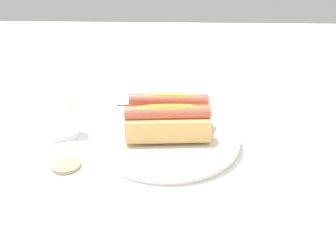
# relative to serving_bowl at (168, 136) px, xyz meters

# --- Properties ---
(ground_plane) EXTENTS (2.40, 2.40, 0.00)m
(ground_plane) POSITION_rel_serving_bowl_xyz_m (-0.00, -0.01, -0.02)
(ground_plane) COLOR white
(serving_bowl) EXTENTS (0.27, 0.27, 0.03)m
(serving_bowl) POSITION_rel_serving_bowl_xyz_m (0.00, 0.00, 0.00)
(serving_bowl) COLOR silver
(serving_bowl) RESTS_ON ground_plane
(hotdog_front) EXTENTS (0.15, 0.05, 0.06)m
(hotdog_front) POSITION_rel_serving_bowl_xyz_m (0.00, -0.03, 0.04)
(hotdog_front) COLOR tan
(hotdog_front) RESTS_ON serving_bowl
(hotdog_back) EXTENTS (0.15, 0.06, 0.06)m
(hotdog_back) POSITION_rel_serving_bowl_xyz_m (-0.00, 0.03, 0.04)
(hotdog_back) COLOR tan
(hotdog_back) RESTS_ON serving_bowl
(water_glass) EXTENTS (0.07, 0.07, 0.09)m
(water_glass) POSITION_rel_serving_bowl_xyz_m (0.21, -0.02, 0.03)
(water_glass) COLOR white
(water_glass) RESTS_ON ground_plane
(paper_towel_roll) EXTENTS (0.11, 0.11, 0.13)m
(paper_towel_roll) POSITION_rel_serving_bowl_xyz_m (0.10, 0.28, 0.05)
(paper_towel_roll) COLOR white
(paper_towel_roll) RESTS_ON ground_plane
(chopstick_near) EXTENTS (0.22, 0.02, 0.01)m
(chopstick_near) POSITION_rel_serving_bowl_xyz_m (0.02, -0.18, -0.01)
(chopstick_near) COLOR black
(chopstick_near) RESTS_ON ground_plane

